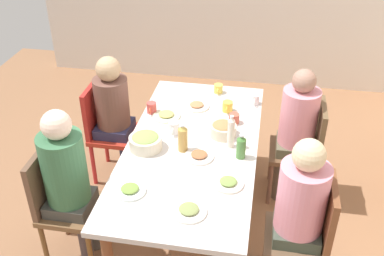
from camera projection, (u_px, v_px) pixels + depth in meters
name	position (u px, v px, depth m)	size (l,w,h in m)	color
ground_plane	(192.00, 220.00, 3.78)	(6.22, 6.22, 0.00)	#8E6243
dining_table	(192.00, 154.00, 3.41)	(1.96, 0.95, 0.75)	silver
chair_0	(106.00, 127.00, 4.03)	(0.40, 0.40, 0.90)	#B32E20
person_0	(114.00, 108.00, 3.91)	(0.30, 0.30, 1.18)	#2C364E
chair_1	(304.00, 146.00, 3.78)	(0.40, 0.40, 0.90)	brown
person_1	(296.00, 124.00, 3.68)	(0.30, 0.30, 1.20)	brown
chair_2	(309.00, 231.00, 2.97)	(0.40, 0.40, 0.90)	brown
person_2	(299.00, 205.00, 2.86)	(0.31, 0.31, 1.21)	#373B40
chair_3	(60.00, 200.00, 3.22)	(0.40, 0.40, 0.90)	brown
person_3	(67.00, 176.00, 3.08)	(0.30, 0.30, 1.25)	#484540
plate_0	(199.00, 156.00, 3.23)	(0.21, 0.21, 0.04)	silver
plate_1	(166.00, 115.00, 3.70)	(0.23, 0.23, 0.04)	silver
plate_2	(130.00, 190.00, 2.92)	(0.21, 0.21, 0.04)	silver
plate_3	(197.00, 106.00, 3.83)	(0.21, 0.21, 0.04)	silver
plate_4	(228.00, 183.00, 2.98)	(0.20, 0.20, 0.04)	silver
plate_5	(189.00, 210.00, 2.76)	(0.22, 0.22, 0.04)	white
bowl_0	(223.00, 129.00, 3.45)	(0.20, 0.20, 0.11)	beige
bowl_1	(146.00, 141.00, 3.31)	(0.24, 0.24, 0.11)	beige
cup_0	(218.00, 89.00, 4.03)	(0.11, 0.08, 0.08)	#DBC04D
cup_1	(152.00, 108.00, 3.74)	(0.11, 0.08, 0.09)	#CC4B45
cup_2	(227.00, 107.00, 3.76)	(0.12, 0.08, 0.09)	yellow
cup_3	(255.00, 99.00, 3.86)	(0.11, 0.07, 0.08)	white
cup_4	(234.00, 119.00, 3.61)	(0.12, 0.08, 0.08)	#C35542
cup_5	(174.00, 128.00, 3.48)	(0.12, 0.08, 0.10)	white
bottle_0	(183.00, 138.00, 3.26)	(0.07, 0.07, 0.22)	#BE9146
bottle_1	(231.00, 132.00, 3.29)	(0.05, 0.05, 0.26)	silver
bottle_2	(241.00, 147.00, 3.19)	(0.07, 0.07, 0.19)	#4D853E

